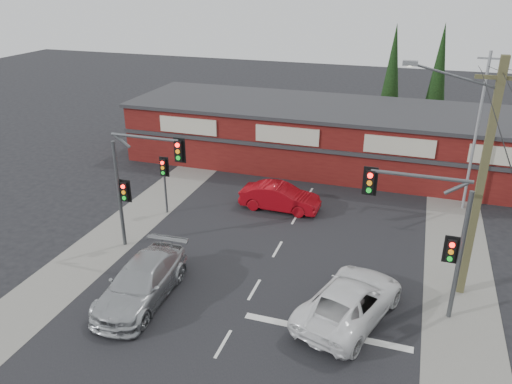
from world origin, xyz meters
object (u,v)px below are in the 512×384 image
(white_suv, at_px, (350,300))
(silver_suv, at_px, (141,282))
(utility_pole, at_px, (478,176))
(red_sedan, at_px, (280,197))
(shop_building, at_px, (315,134))

(white_suv, height_order, silver_suv, silver_suv)
(silver_suv, distance_m, utility_pole, 14.27)
(red_sedan, xyz_separation_m, utility_pole, (9.53, -5.50, 4.64))
(silver_suv, xyz_separation_m, shop_building, (3.28, 18.77, 1.32))
(red_sedan, relative_size, utility_pole, 0.46)
(utility_pole, bearing_deg, shop_building, 123.76)
(shop_building, bearing_deg, silver_suv, -99.92)
(white_suv, bearing_deg, silver_suv, 28.19)
(utility_pole, bearing_deg, red_sedan, 150.02)
(silver_suv, bearing_deg, utility_pole, 18.63)
(white_suv, xyz_separation_m, red_sedan, (-5.36, 8.76, -0.03))
(red_sedan, height_order, utility_pole, utility_pole)
(silver_suv, relative_size, shop_building, 0.21)
(white_suv, height_order, utility_pole, utility_pole)
(white_suv, height_order, shop_building, shop_building)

